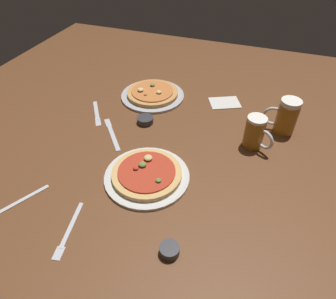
# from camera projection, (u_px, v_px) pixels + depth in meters

# --- Properties ---
(ground_plane) EXTENTS (2.40, 2.40, 0.03)m
(ground_plane) POSITION_uv_depth(u_px,v_px,m) (168.00, 156.00, 1.21)
(ground_plane) COLOR brown
(pizza_plate_near) EXTENTS (0.31, 0.31, 0.05)m
(pizza_plate_near) POSITION_uv_depth(u_px,v_px,m) (147.00, 174.00, 1.09)
(pizza_plate_near) COLOR silver
(pizza_plate_near) RESTS_ON ground_plane
(pizza_plate_far) EXTENTS (0.32, 0.32, 0.05)m
(pizza_plate_far) POSITION_uv_depth(u_px,v_px,m) (153.00, 94.00, 1.51)
(pizza_plate_far) COLOR #B2B2B7
(pizza_plate_far) RESTS_ON ground_plane
(beer_mug_dark) EXTENTS (0.12, 0.09, 0.14)m
(beer_mug_dark) POSITION_uv_depth(u_px,v_px,m) (255.00, 133.00, 1.19)
(beer_mug_dark) COLOR #9E6619
(beer_mug_dark) RESTS_ON ground_plane
(beer_mug_amber) EXTENTS (0.14, 0.09, 0.16)m
(beer_mug_amber) POSITION_uv_depth(u_px,v_px,m) (286.00, 116.00, 1.26)
(beer_mug_amber) COLOR #9E6619
(beer_mug_amber) RESTS_ON ground_plane
(ramekin_sauce) EXTENTS (0.07, 0.07, 0.03)m
(ramekin_sauce) POSITION_uv_depth(u_px,v_px,m) (145.00, 120.00, 1.34)
(ramekin_sauce) COLOR #333338
(ramekin_sauce) RESTS_ON ground_plane
(ramekin_butter) EXTENTS (0.06, 0.06, 0.03)m
(ramekin_butter) POSITION_uv_depth(u_px,v_px,m) (169.00, 250.00, 0.86)
(ramekin_butter) COLOR #333338
(ramekin_butter) RESTS_ON ground_plane
(napkin_folded) EXTENTS (0.18, 0.16, 0.01)m
(napkin_folded) POSITION_uv_depth(u_px,v_px,m) (225.00, 102.00, 1.47)
(napkin_folded) COLOR silver
(napkin_folded) RESTS_ON ground_plane
(fork_left) EXTENTS (0.12, 0.21, 0.01)m
(fork_left) POSITION_uv_depth(u_px,v_px,m) (15.00, 204.00, 1.00)
(fork_left) COLOR silver
(fork_left) RESTS_ON ground_plane
(knife_right) EXTENTS (0.17, 0.19, 0.01)m
(knife_right) POSITION_uv_depth(u_px,v_px,m) (112.00, 134.00, 1.29)
(knife_right) COLOR silver
(knife_right) RESTS_ON ground_plane
(fork_spare) EXTENTS (0.06, 0.21, 0.01)m
(fork_spare) POSITION_uv_depth(u_px,v_px,m) (69.00, 231.00, 0.92)
(fork_spare) COLOR silver
(fork_spare) RESTS_ON ground_plane
(knife_spare) EXTENTS (0.13, 0.18, 0.01)m
(knife_spare) POSITION_uv_depth(u_px,v_px,m) (97.00, 113.00, 1.40)
(knife_spare) COLOR silver
(knife_spare) RESTS_ON ground_plane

